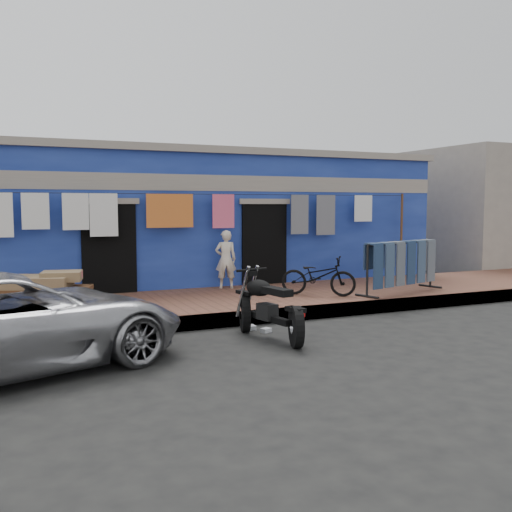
{
  "coord_description": "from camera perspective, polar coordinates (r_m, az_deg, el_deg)",
  "views": [
    {
      "loc": [
        -4.14,
        -7.39,
        2.08
      ],
      "look_at": [
        0.0,
        2.0,
        1.15
      ],
      "focal_mm": 40.0,
      "sensor_mm": 36.0,
      "label": 1
    }
  ],
  "objects": [
    {
      "name": "neighbor_right",
      "position": [
        20.89,
        22.71,
        4.29
      ],
      "size": [
        6.0,
        5.0,
        3.8
      ],
      "primitive_type": "cube",
      "color": "#9E9384",
      "rests_on": "ground"
    },
    {
      "name": "sidewalk",
      "position": [
        11.35,
        -2.05,
        -4.74
      ],
      "size": [
        28.0,
        3.0,
        0.25
      ],
      "primitive_type": "cube",
      "color": "brown",
      "rests_on": "ground"
    },
    {
      "name": "car",
      "position": [
        7.72,
        -23.83,
        -5.92
      ],
      "size": [
        5.06,
        3.51,
        1.31
      ],
      "primitive_type": "imported",
      "rotation": [
        0.0,
        0.0,
        1.9
      ],
      "color": "#AEAEB3",
      "rests_on": "ground"
    },
    {
      "name": "curb",
      "position": [
        10.04,
        1.04,
        -6.05
      ],
      "size": [
        28.0,
        0.1,
        0.25
      ],
      "primitive_type": "cube",
      "color": "gray",
      "rests_on": "ground"
    },
    {
      "name": "litter_c",
      "position": [
        9.57,
        -0.53,
        -7.16
      ],
      "size": [
        0.16,
        0.19,
        0.07
      ],
      "primitive_type": "cube",
      "rotation": [
        0.0,
        0.0,
        1.5
      ],
      "color": "silver",
      "rests_on": "ground"
    },
    {
      "name": "jeans_rack",
      "position": [
        12.28,
        14.29,
        -0.96
      ],
      "size": [
        2.53,
        1.66,
        1.1
      ],
      "primitive_type": null,
      "rotation": [
        0.0,
        0.0,
        0.28
      ],
      "color": "black",
      "rests_on": "sidewalk"
    },
    {
      "name": "seated_person",
      "position": [
        12.45,
        -3.05,
        -0.33
      ],
      "size": [
        0.52,
        0.4,
        1.27
      ],
      "primitive_type": "imported",
      "rotation": [
        0.0,
        0.0,
        2.91
      ],
      "color": "beige",
      "rests_on": "sidewalk"
    },
    {
      "name": "building",
      "position": [
        14.96,
        -7.76,
        3.62
      ],
      "size": [
        12.2,
        5.2,
        3.36
      ],
      "color": "navy",
      "rests_on": "ground"
    },
    {
      "name": "motorcycle",
      "position": [
        8.81,
        1.32,
        -4.95
      ],
      "size": [
        1.26,
        1.88,
        1.06
      ],
      "primitive_type": null,
      "rotation": [
        0.0,
        0.0,
        0.21
      ],
      "color": "black",
      "rests_on": "ground"
    },
    {
      "name": "ground",
      "position": [
        8.72,
        5.38,
        -8.64
      ],
      "size": [
        80.0,
        80.0,
        0.0
      ],
      "primitive_type": "plane",
      "color": "black",
      "rests_on": "ground"
    },
    {
      "name": "clothesline",
      "position": [
        12.17,
        -6.79,
        3.91
      ],
      "size": [
        10.06,
        0.06,
        2.1
      ],
      "color": "brown",
      "rests_on": "sidewalk"
    },
    {
      "name": "litter_b",
      "position": [
        9.89,
        3.64,
        -6.71
      ],
      "size": [
        0.22,
        0.21,
        0.09
      ],
      "primitive_type": "cube",
      "rotation": [
        0.0,
        0.0,
        0.67
      ],
      "color": "silver",
      "rests_on": "ground"
    },
    {
      "name": "litter_a",
      "position": [
        9.36,
        0.99,
        -7.44
      ],
      "size": [
        0.19,
        0.17,
        0.07
      ],
      "primitive_type": "cube",
      "rotation": [
        0.0,
        0.0,
        0.4
      ],
      "color": "silver",
      "rests_on": "ground"
    },
    {
      "name": "bicycle",
      "position": [
        11.53,
        6.25,
        -1.56
      ],
      "size": [
        1.49,
        1.36,
        0.97
      ],
      "primitive_type": "imported",
      "rotation": [
        0.0,
        0.0,
        0.88
      ],
      "color": "black",
      "rests_on": "sidewalk"
    },
    {
      "name": "charpoy",
      "position": [
        10.82,
        -20.84,
        -3.25
      ],
      "size": [
        2.4,
        2.07,
        0.62
      ],
      "primitive_type": null,
      "rotation": [
        0.0,
        0.0,
        -0.36
      ],
      "color": "brown",
      "rests_on": "sidewalk"
    }
  ]
}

